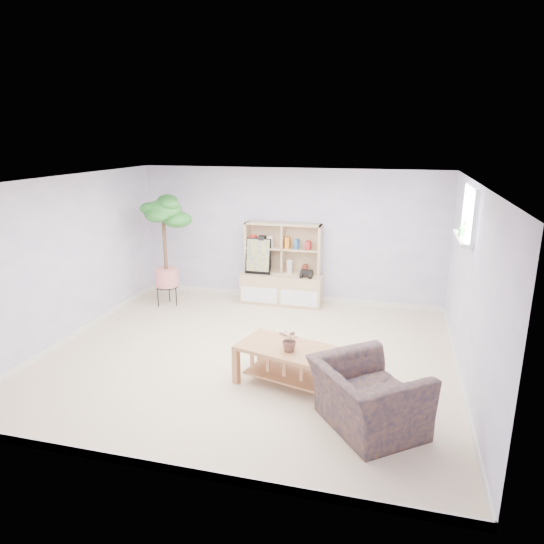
% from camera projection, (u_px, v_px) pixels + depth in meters
% --- Properties ---
extents(floor, '(5.50, 5.00, 0.01)m').
position_uv_depth(floor, '(249.00, 356.00, 6.70)').
color(floor, beige).
rests_on(floor, ground).
extents(ceiling, '(5.50, 5.00, 0.01)m').
position_uv_depth(ceiling, '(247.00, 180.00, 6.05)').
color(ceiling, silver).
rests_on(ceiling, walls).
extents(walls, '(5.51, 5.01, 2.40)m').
position_uv_depth(walls, '(248.00, 272.00, 6.37)').
color(walls, '#B1ABD5').
rests_on(walls, floor).
extents(baseboard, '(5.50, 5.00, 0.10)m').
position_uv_depth(baseboard, '(249.00, 352.00, 6.68)').
color(baseboard, white).
rests_on(baseboard, floor).
extents(window, '(0.10, 0.98, 0.68)m').
position_uv_depth(window, '(470.00, 213.00, 6.05)').
color(window, silver).
rests_on(window, walls).
extents(window_sill, '(0.14, 1.00, 0.04)m').
position_uv_depth(window_sill, '(462.00, 238.00, 6.15)').
color(window_sill, white).
rests_on(window_sill, walls).
extents(storage_unit, '(1.45, 0.49, 1.45)m').
position_uv_depth(storage_unit, '(282.00, 265.00, 8.61)').
color(storage_unit, tan).
rests_on(storage_unit, floor).
extents(poster, '(0.46, 0.11, 0.64)m').
position_uv_depth(poster, '(258.00, 256.00, 8.63)').
color(poster, yellow).
rests_on(poster, storage_unit).
extents(toy_truck, '(0.30, 0.21, 0.15)m').
position_uv_depth(toy_truck, '(307.00, 273.00, 8.44)').
color(toy_truck, black).
rests_on(toy_truck, storage_unit).
extents(coffee_table, '(1.34, 0.96, 0.49)m').
position_uv_depth(coffee_table, '(288.00, 366.00, 5.87)').
color(coffee_table, '#AB6A35').
rests_on(coffee_table, floor).
extents(table_plant, '(0.33, 0.31, 0.28)m').
position_uv_depth(table_plant, '(290.00, 340.00, 5.66)').
color(table_plant, '#2B6A2B').
rests_on(table_plant, coffee_table).
extents(floor_tree, '(0.86, 0.86, 1.96)m').
position_uv_depth(floor_tree, '(165.00, 252.00, 8.46)').
color(floor_tree, '#226626').
rests_on(floor_tree, floor).
extents(armchair, '(1.39, 1.41, 0.79)m').
position_uv_depth(armchair, '(368.00, 392.00, 4.97)').
color(armchair, '#131B34').
rests_on(armchair, floor).
extents(sill_plant, '(0.14, 0.13, 0.21)m').
position_uv_depth(sill_plant, '(463.00, 227.00, 6.18)').
color(sill_plant, '#226626').
rests_on(sill_plant, window_sill).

